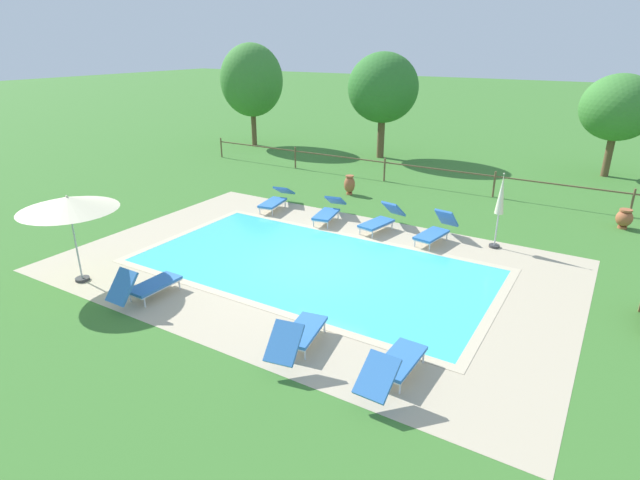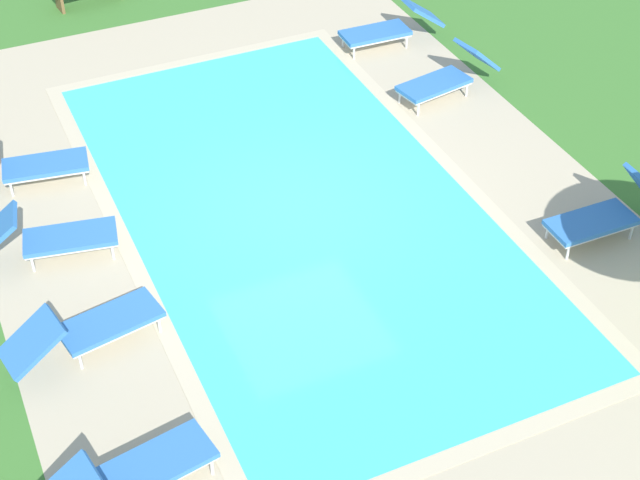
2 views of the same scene
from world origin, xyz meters
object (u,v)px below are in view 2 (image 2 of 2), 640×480
sun_lounger_north_mid (447,76)px  sun_lounger_south_far (130,474)px  sun_lounger_north_near_steps (49,237)px  sun_lounger_north_end (608,213)px  sun_lounger_south_mid (389,27)px  sun_lounger_north_far (26,164)px  sun_lounger_south_near_corner (88,328)px

sun_lounger_north_mid → sun_lounger_south_far: (-5.92, 7.42, -0.02)m
sun_lounger_north_mid → sun_lounger_south_far: size_ratio=0.95×
sun_lounger_north_near_steps → sun_lounger_north_end: sun_lounger_north_end is taller
sun_lounger_north_near_steps → sun_lounger_south_mid: size_ratio=1.01×
sun_lounger_north_near_steps → sun_lounger_south_far: bearing=179.0°
sun_lounger_north_mid → sun_lounger_north_end: size_ratio=1.09×
sun_lounger_north_end → sun_lounger_south_far: (-1.55, 7.54, -0.04)m
sun_lounger_north_near_steps → sun_lounger_north_far: bearing=-2.0°
sun_lounger_north_mid → sun_lounger_north_far: 7.28m
sun_lounger_north_near_steps → sun_lounger_north_mid: 7.50m
sun_lounger_north_far → sun_lounger_south_far: sun_lounger_north_far is taller
sun_lounger_south_far → sun_lounger_north_near_steps: bearing=-1.0°
sun_lounger_north_far → sun_lounger_south_near_corner: bearing=179.9°
sun_lounger_south_near_corner → sun_lounger_south_far: bearing=176.8°
sun_lounger_north_mid → sun_lounger_south_far: bearing=128.6°
sun_lounger_north_end → sun_lounger_north_mid: bearing=1.6°
sun_lounger_north_far → sun_lounger_south_mid: 7.41m
sun_lounger_north_near_steps → sun_lounger_south_far: size_ratio=0.96×
sun_lounger_north_far → sun_lounger_north_end: bearing=-122.7°
sun_lounger_south_far → sun_lounger_north_mid: bearing=-51.4°
sun_lounger_north_near_steps → sun_lounger_south_mid: 8.12m
sun_lounger_south_far → sun_lounger_south_mid: bearing=-42.6°
sun_lounger_north_mid → sun_lounger_south_near_corner: 8.09m
sun_lounger_north_mid → sun_lounger_south_near_corner: size_ratio=0.96×
sun_lounger_north_mid → sun_lounger_south_mid: (2.07, 0.06, -0.01)m
sun_lounger_south_mid → sun_lounger_north_mid: bearing=-178.3°
sun_lounger_north_near_steps → sun_lounger_north_mid: size_ratio=1.01×
sun_lounger_south_near_corner → sun_lounger_south_far: 2.39m
sun_lounger_north_end → sun_lounger_north_far: bearing=57.3°
sun_lounger_north_near_steps → sun_lounger_south_mid: sun_lounger_north_near_steps is taller
sun_lounger_south_near_corner → sun_lounger_south_mid: (5.60, -7.22, 0.01)m
sun_lounger_north_far → sun_lounger_north_near_steps: bearing=178.0°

